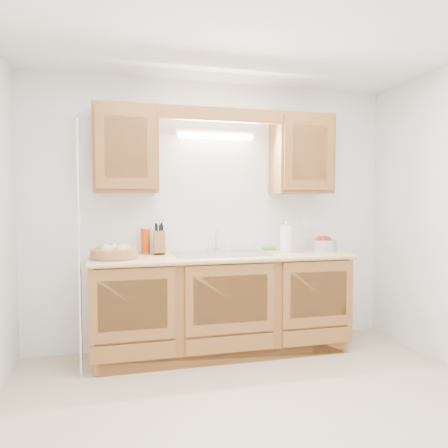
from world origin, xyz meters
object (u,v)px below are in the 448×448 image
object	(u,v)px
paper_towel	(286,239)
apple_bowl	(322,244)
fruit_basket	(114,252)
knife_block	(159,242)

from	to	relation	value
paper_towel	apple_bowl	xyz separation A→B (m)	(0.38, 0.01, -0.06)
paper_towel	apple_bowl	world-z (taller)	paper_towel
fruit_basket	paper_towel	xyz separation A→B (m)	(1.57, 0.07, 0.06)
fruit_basket	paper_towel	bearing A→B (deg)	2.38
knife_block	paper_towel	bearing A→B (deg)	-2.74
fruit_basket	apple_bowl	bearing A→B (deg)	2.19
knife_block	paper_towel	distance (m)	1.18
paper_towel	knife_block	bearing A→B (deg)	173.86
knife_block	apple_bowl	distance (m)	1.56
fruit_basket	knife_block	world-z (taller)	knife_block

